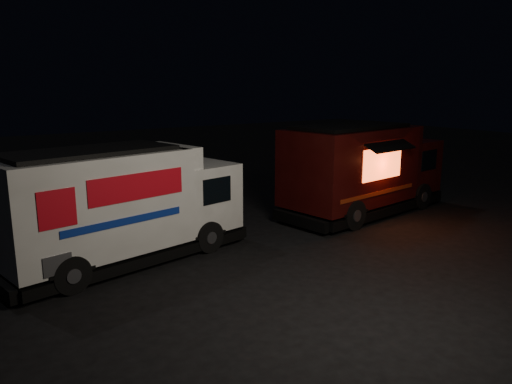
% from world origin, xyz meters
% --- Properties ---
extents(ground, '(80.00, 80.00, 0.00)m').
position_xyz_m(ground, '(0.00, 0.00, 0.00)').
color(ground, black).
rests_on(ground, ground).
extents(white_truck, '(7.16, 3.57, 3.10)m').
position_xyz_m(white_truck, '(-3.06, 2.96, 1.55)').
color(white_truck, white).
rests_on(white_truck, ground).
extents(red_truck, '(7.33, 3.49, 3.28)m').
position_xyz_m(red_truck, '(5.97, 3.02, 1.64)').
color(red_truck, '#350A09').
rests_on(red_truck, ground).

